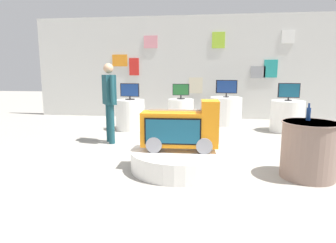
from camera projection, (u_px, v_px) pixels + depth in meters
ground_plane at (186, 160)px, 4.91m from camera, size 30.00×30.00×0.00m
back_wall_display at (197, 68)px, 9.00m from camera, size 10.36×0.13×3.14m
main_display_pedestal at (179, 159)px, 4.44m from camera, size 1.49×1.49×0.29m
novelty_firetruck_tv at (181, 130)px, 4.35m from camera, size 1.16×0.47×0.76m
display_pedestal_left_rear at (130, 115)px, 7.35m from camera, size 0.73×0.73×0.76m
tv_on_left_rear at (130, 91)px, 7.24m from camera, size 0.49×0.24×0.41m
display_pedestal_center_rear at (287, 116)px, 7.13m from camera, size 0.79×0.79×0.76m
tv_on_center_rear at (289, 91)px, 7.02m from camera, size 0.51×0.17×0.43m
display_pedestal_right_rear at (181, 114)px, 7.53m from camera, size 0.66×0.66×0.76m
tv_on_right_rear at (181, 91)px, 7.42m from camera, size 0.43×0.21×0.39m
display_pedestal_far_right at (226, 111)px, 8.06m from camera, size 0.87×0.87×0.76m
tv_on_far_right at (227, 87)px, 7.94m from camera, size 0.57×0.16×0.47m
side_table_round at (309, 149)px, 4.03m from camera, size 0.76×0.76×0.79m
bottle_on_side_table at (308, 114)px, 4.07m from camera, size 0.06×0.06×0.24m
shopper_browsing_near_truck at (109, 97)px, 5.92m from camera, size 0.38×0.48×1.63m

